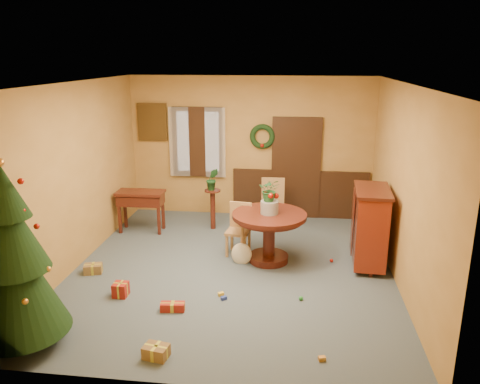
% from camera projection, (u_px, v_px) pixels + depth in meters
% --- Properties ---
extents(room_envelope, '(5.50, 5.50, 5.50)m').
position_uv_depth(room_envelope, '(260.00, 164.00, 9.68)').
color(room_envelope, '#3C4B57').
rests_on(room_envelope, ground).
extents(dining_table, '(1.21, 1.21, 0.83)m').
position_uv_depth(dining_table, '(269.00, 228.00, 7.60)').
color(dining_table, black).
rests_on(dining_table, floor).
extents(urn, '(0.29, 0.29, 0.21)m').
position_uv_depth(urn, '(269.00, 207.00, 7.51)').
color(urn, slate).
rests_on(urn, dining_table).
extents(centerpiece_plant, '(0.33, 0.29, 0.37)m').
position_uv_depth(centerpiece_plant, '(270.00, 190.00, 7.42)').
color(centerpiece_plant, '#1E4C23').
rests_on(centerpiece_plant, urn).
extents(chair_near, '(0.43, 0.43, 0.89)m').
position_uv_depth(chair_near, '(239.00, 227.00, 7.96)').
color(chair_near, olive).
rests_on(chair_near, floor).
extents(chair_far, '(0.46, 0.46, 1.02)m').
position_uv_depth(chair_far, '(273.00, 200.00, 9.22)').
color(chair_far, olive).
rests_on(chair_far, floor).
extents(guitar, '(0.44, 0.58, 0.78)m').
position_uv_depth(guitar, '(242.00, 241.00, 7.57)').
color(guitar, '#EEE6C6').
rests_on(guitar, floor).
extents(plant_stand, '(0.31, 0.31, 0.79)m').
position_uv_depth(plant_stand, '(213.00, 205.00, 9.09)').
color(plant_stand, black).
rests_on(plant_stand, floor).
extents(stand_plant, '(0.28, 0.25, 0.43)m').
position_uv_depth(stand_plant, '(212.00, 179.00, 8.95)').
color(stand_plant, '#19471E').
rests_on(stand_plant, plant_stand).
extents(christmas_tree, '(1.09, 1.09, 2.25)m').
position_uv_depth(christmas_tree, '(14.00, 261.00, 5.23)').
color(christmas_tree, '#382111').
rests_on(christmas_tree, floor).
extents(writing_desk, '(0.91, 0.47, 0.80)m').
position_uv_depth(writing_desk, '(141.00, 201.00, 8.93)').
color(writing_desk, black).
rests_on(writing_desk, floor).
extents(sideboard, '(0.59, 1.04, 1.29)m').
position_uv_depth(sideboard, '(370.00, 225.00, 7.41)').
color(sideboard, '#63170B').
rests_on(sideboard, floor).
extents(gift_a, '(0.31, 0.25, 0.15)m').
position_uv_depth(gift_a, '(156.00, 352.00, 5.27)').
color(gift_a, brown).
rests_on(gift_a, floor).
extents(gift_b, '(0.20, 0.20, 0.20)m').
position_uv_depth(gift_b, '(121.00, 290.00, 6.61)').
color(gift_b, maroon).
rests_on(gift_b, floor).
extents(gift_c, '(0.31, 0.25, 0.15)m').
position_uv_depth(gift_c, '(93.00, 269.00, 7.32)').
color(gift_c, brown).
rests_on(gift_c, floor).
extents(gift_d, '(0.33, 0.17, 0.12)m').
position_uv_depth(gift_d, '(173.00, 307.00, 6.24)').
color(gift_d, maroon).
rests_on(gift_d, floor).
extents(toy_a, '(0.09, 0.09, 0.05)m').
position_uv_depth(toy_a, '(224.00, 298.00, 6.52)').
color(toy_a, '#223694').
rests_on(toy_a, floor).
extents(toy_b, '(0.06, 0.06, 0.06)m').
position_uv_depth(toy_b, '(301.00, 298.00, 6.51)').
color(toy_b, '#23812B').
rests_on(toy_b, floor).
extents(toy_c, '(0.09, 0.09, 0.05)m').
position_uv_depth(toy_c, '(221.00, 294.00, 6.63)').
color(toy_c, gold).
rests_on(toy_c, floor).
extents(toy_d, '(0.06, 0.06, 0.06)m').
position_uv_depth(toy_d, '(331.00, 260.00, 7.71)').
color(toy_d, '#AA160B').
rests_on(toy_d, floor).
extents(toy_e, '(0.09, 0.07, 0.05)m').
position_uv_depth(toy_e, '(322.00, 359.00, 5.22)').
color(toy_e, gold).
rests_on(toy_e, floor).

